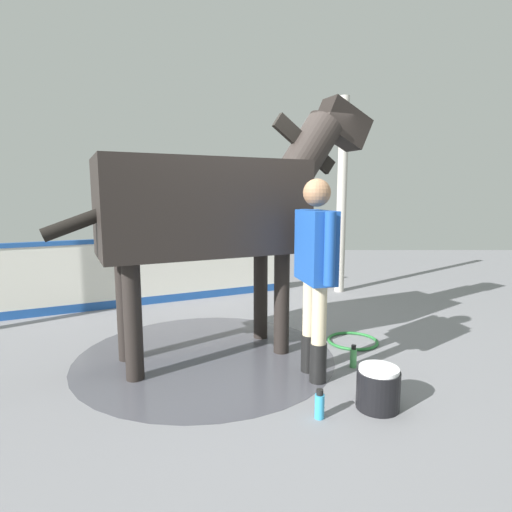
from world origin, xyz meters
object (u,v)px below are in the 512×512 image
at_px(bottle_spray, 353,357).
at_px(bottle_shampoo, 319,405).
at_px(handler, 315,264).
at_px(hose_coil, 352,341).
at_px(wash_bucket, 378,388).
at_px(horse, 216,206).

bearing_deg(bottle_spray, bottle_shampoo, -116.97).
height_order(handler, hose_coil, handler).
bearing_deg(hose_coil, bottle_shampoo, -111.25).
bearing_deg(wash_bucket, bottle_spray, 90.88).
distance_m(handler, bottle_shampoo, 1.18).
distance_m(horse, handler, 1.17).
bearing_deg(wash_bucket, hose_coil, 84.39).
bearing_deg(hose_coil, wash_bucket, -95.61).
relative_size(horse, hose_coil, 5.57).
relative_size(handler, bottle_shampoo, 7.93).
relative_size(horse, handler, 1.77).
bearing_deg(bottle_spray, horse, 165.23).
height_order(bottle_shampoo, bottle_spray, bottle_shampoo).
bearing_deg(hose_coil, handler, -123.04).
bearing_deg(handler, horse, -43.59).
bearing_deg(bottle_spray, hose_coil, 77.24).
bearing_deg(handler, bottle_spray, -167.52).
relative_size(handler, bottle_spray, 8.02).
bearing_deg(bottle_spray, handler, -154.69).
xyz_separation_m(horse, bottle_spray, (1.32, -0.35, -1.43)).
bearing_deg(bottle_shampoo, handler, 85.92).
xyz_separation_m(horse, hose_coil, (1.47, 0.32, -1.51)).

